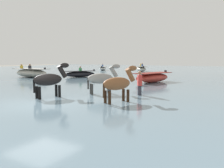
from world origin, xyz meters
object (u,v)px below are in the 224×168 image
(boat_mid_outer, at_px, (80,74))
(channel_buoy, at_px, (142,83))
(horse_trailing_black, at_px, (50,81))
(boat_mid_channel, at_px, (31,73))
(horse_lead_chestnut, at_px, (118,85))
(person_onlooker_left, at_px, (140,86))
(boat_distant_east, at_px, (141,69))
(boat_near_port, at_px, (152,78))
(boat_distant_west, at_px, (103,68))
(horse_flank_grey, at_px, (102,79))

(boat_mid_outer, height_order, channel_buoy, boat_mid_outer)
(boat_mid_outer, distance_m, channel_buoy, 9.47)
(horse_trailing_black, xyz_separation_m, boat_mid_channel, (-10.86, 8.09, -0.38))
(channel_buoy, bearing_deg, horse_lead_chestnut, -75.30)
(person_onlooker_left, bearing_deg, boat_distant_east, 113.67)
(horse_lead_chestnut, bearing_deg, boat_mid_channel, 152.30)
(horse_trailing_black, relative_size, boat_near_port, 0.52)
(boat_mid_outer, bearing_deg, boat_near_port, -9.01)
(horse_lead_chestnut, distance_m, boat_distant_east, 25.36)
(boat_distant_west, xyz_separation_m, person_onlooker_left, (15.99, -21.09, 0.18))
(horse_trailing_black, height_order, boat_mid_outer, horse_trailing_black)
(boat_near_port, bearing_deg, boat_distant_west, 134.25)
(boat_near_port, xyz_separation_m, channel_buoy, (0.28, -2.73, -0.20))
(horse_lead_chestnut, bearing_deg, channel_buoy, 104.70)
(horse_trailing_black, xyz_separation_m, boat_near_port, (1.54, 9.48, -0.44))
(channel_buoy, bearing_deg, horse_trailing_black, -105.06)
(boat_mid_channel, relative_size, person_onlooker_left, 2.52)
(boat_mid_outer, height_order, boat_near_port, boat_mid_outer)
(boat_mid_outer, relative_size, person_onlooker_left, 1.94)
(channel_buoy, bearing_deg, horse_flank_grey, -94.71)
(boat_mid_outer, bearing_deg, horse_flank_grey, -45.91)
(boat_distant_east, bearing_deg, boat_mid_channel, -107.07)
(boat_distant_west, xyz_separation_m, boat_distant_east, (6.67, 0.17, 0.07))
(horse_trailing_black, bearing_deg, boat_near_port, 80.79)
(boat_mid_channel, bearing_deg, channel_buoy, -6.04)
(horse_lead_chestnut, height_order, person_onlooker_left, horse_lead_chestnut)
(boat_mid_channel, relative_size, boat_mid_outer, 1.30)
(horse_flank_grey, relative_size, boat_distant_east, 0.50)
(boat_distant_west, bearing_deg, boat_distant_east, 1.42)
(boat_mid_outer, distance_m, boat_distant_west, 14.43)
(horse_trailing_black, distance_m, boat_near_port, 9.61)
(boat_near_port, height_order, boat_distant_east, boat_distant_east)
(horse_lead_chestnut, relative_size, person_onlooker_left, 1.19)
(horse_flank_grey, bearing_deg, boat_distant_east, 108.68)
(horse_lead_chestnut, xyz_separation_m, channel_buoy, (-1.62, 6.16, -0.58))
(horse_flank_grey, relative_size, boat_mid_channel, 0.48)
(horse_trailing_black, bearing_deg, horse_flank_grey, 58.01)
(boat_mid_channel, xyz_separation_m, boat_distant_west, (-1.74, 15.89, -0.14))
(boat_mid_channel, xyz_separation_m, channel_buoy, (12.67, -1.34, -0.26))
(horse_trailing_black, bearing_deg, horse_lead_chestnut, 9.72)
(boat_mid_outer, relative_size, boat_near_port, 0.81)
(horse_lead_chestnut, bearing_deg, boat_distant_east, 111.67)
(channel_buoy, bearing_deg, boat_mid_outer, 154.76)
(horse_trailing_black, xyz_separation_m, boat_mid_outer, (-6.75, 10.79, -0.50))
(boat_mid_outer, relative_size, channel_buoy, 3.97)
(horse_trailing_black, bearing_deg, boat_distant_west, 117.71)
(horse_lead_chestnut, xyz_separation_m, person_onlooker_left, (-0.05, 2.31, -0.28))
(horse_flank_grey, height_order, boat_mid_channel, horse_flank_grey)
(horse_trailing_black, height_order, person_onlooker_left, horse_trailing_black)
(horse_lead_chestnut, distance_m, boat_near_port, 9.10)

